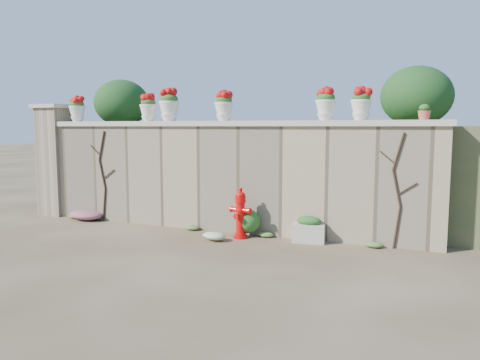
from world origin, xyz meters
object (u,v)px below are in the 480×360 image
at_px(planter_box, 309,230).
at_px(terracotta_pot, 424,113).
at_px(urn_pot_0, 77,109).
at_px(fire_hydrant, 240,213).

xyz_separation_m(planter_box, terracotta_pot, (1.77, 0.34, 2.00)).
xyz_separation_m(urn_pot_0, terracotta_pot, (7.06, -0.00, -0.16)).
xyz_separation_m(fire_hydrant, urn_pot_0, (-4.08, 0.52, 1.91)).
xyz_separation_m(planter_box, urn_pot_0, (-5.29, 0.34, 2.16)).
distance_m(fire_hydrant, urn_pot_0, 4.53).
relative_size(fire_hydrant, planter_box, 1.54).
height_order(fire_hydrant, terracotta_pot, terracotta_pot).
distance_m(planter_box, urn_pot_0, 5.72).
bearing_deg(urn_pot_0, planter_box, -3.72).
bearing_deg(fire_hydrant, urn_pot_0, -178.37).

